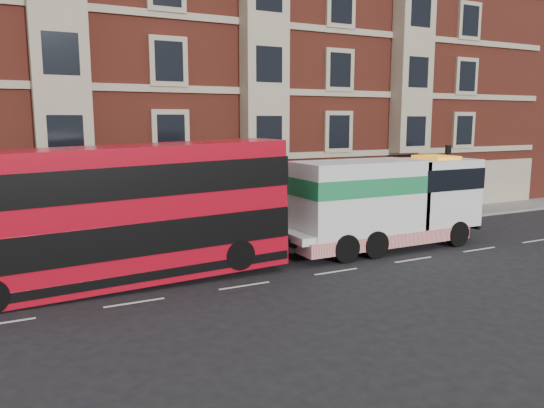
{
  "coord_description": "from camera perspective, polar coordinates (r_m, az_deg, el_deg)",
  "views": [
    {
      "loc": [
        -11.58,
        -17.04,
        6.0
      ],
      "look_at": [
        -0.84,
        4.0,
        2.23
      ],
      "focal_mm": 35.0,
      "sensor_mm": 36.0,
      "label": 1
    }
  ],
  "objects": [
    {
      "name": "tow_truck",
      "position": [
        25.14,
        11.85,
        0.21
      ],
      "size": [
        10.01,
        2.96,
        4.17
      ],
      "color": "white",
      "rests_on": "ground"
    },
    {
      "name": "sidewalk",
      "position": [
        27.78,
        -1.75,
        -3.25
      ],
      "size": [
        90.0,
        3.0,
        0.15
      ],
      "primitive_type": "cube",
      "color": "slate",
      "rests_on": "ground"
    },
    {
      "name": "victorian_terrace",
      "position": [
        34.49,
        -6.6,
        15.78
      ],
      "size": [
        45.0,
        12.0,
        20.4
      ],
      "color": "maroon",
      "rests_on": "ground"
    },
    {
      "name": "ground",
      "position": [
        21.46,
        6.91,
        -7.23
      ],
      "size": [
        120.0,
        120.0,
        0.0
      ],
      "primitive_type": "plane",
      "color": "black",
      "rests_on": "ground"
    },
    {
      "name": "double_decker_bus",
      "position": [
        19.91,
        -16.28,
        -0.89
      ],
      "size": [
        12.5,
        2.87,
        5.06
      ],
      "color": "#B40A1B",
      "rests_on": "ground"
    },
    {
      "name": "pedestrian",
      "position": [
        25.59,
        -19.37,
        -2.69
      ],
      "size": [
        0.74,
        0.73,
        1.73
      ],
      "primitive_type": "imported",
      "rotation": [
        0.0,
        0.0,
        -0.74
      ],
      "color": "#16242D",
      "rests_on": "sidewalk"
    },
    {
      "name": "lamp_post_east",
      "position": [
        33.28,
        18.29,
        2.88
      ],
      "size": [
        0.35,
        0.15,
        4.35
      ],
      "color": "black",
      "rests_on": "sidewalk"
    },
    {
      "name": "lamp_post_west",
      "position": [
        24.13,
        -13.42,
        0.9
      ],
      "size": [
        0.35,
        0.15,
        4.35
      ],
      "color": "black",
      "rests_on": "sidewalk"
    }
  ]
}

